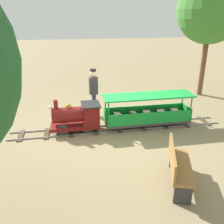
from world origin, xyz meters
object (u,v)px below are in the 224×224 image
object	(u,v)px
park_bench	(178,166)
oak_tree_far	(211,10)
locomotive	(77,117)
conductor_person	(94,89)
passenger_car	(147,113)

from	to	relation	value
park_bench	oak_tree_far	size ratio (longest dim) A/B	0.29
oak_tree_far	park_bench	bearing A→B (deg)	146.93
locomotive	conductor_person	bearing A→B (deg)	-29.12
locomotive	passenger_car	size ratio (longest dim) A/B	0.54
park_bench	passenger_car	bearing A→B (deg)	-5.66
locomotive	conductor_person	xyz separation A→B (m)	(1.09, -0.61, 0.47)
passenger_car	conductor_person	size ratio (longest dim) A/B	1.67
locomotive	oak_tree_far	size ratio (longest dim) A/B	0.31
passenger_car	oak_tree_far	bearing A→B (deg)	-50.62
oak_tree_far	conductor_person	bearing A→B (deg)	108.34
park_bench	oak_tree_far	world-z (taller)	oak_tree_far
conductor_person	passenger_car	bearing A→B (deg)	-125.95
passenger_car	locomotive	bearing A→B (deg)	90.00
conductor_person	locomotive	bearing A→B (deg)	150.88
conductor_person	park_bench	size ratio (longest dim) A/B	1.19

